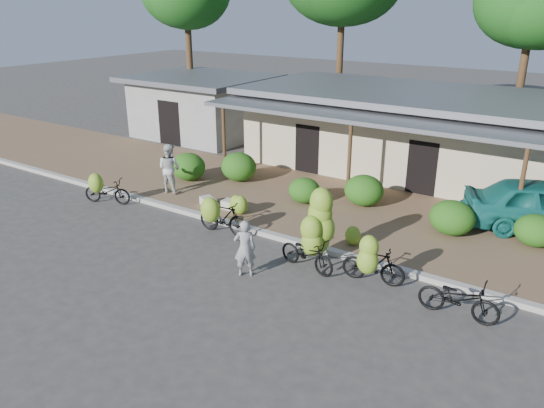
# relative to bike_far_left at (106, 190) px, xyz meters

# --- Properties ---
(ground) EXTENTS (100.00, 100.00, 0.00)m
(ground) POSITION_rel_bike_far_left_xyz_m (7.02, -1.12, -0.54)
(ground) COLOR #3E3B39
(ground) RESTS_ON ground
(sidewalk) EXTENTS (60.00, 6.00, 0.12)m
(sidewalk) POSITION_rel_bike_far_left_xyz_m (7.02, 3.88, -0.48)
(sidewalk) COLOR brown
(sidewalk) RESTS_ON ground
(curb) EXTENTS (60.00, 0.25, 0.15)m
(curb) POSITION_rel_bike_far_left_xyz_m (7.02, 0.88, -0.47)
(curb) COLOR #A8A399
(curb) RESTS_ON ground
(shop_main) EXTENTS (13.00, 8.50, 3.35)m
(shop_main) POSITION_rel_bike_far_left_xyz_m (7.02, 9.81, 1.18)
(shop_main) COLOR beige
(shop_main) RESTS_ON ground
(shop_grey) EXTENTS (7.00, 6.00, 3.15)m
(shop_grey) POSITION_rel_bike_far_left_xyz_m (-3.98, 9.87, 1.08)
(shop_grey) COLOR #9C9C97
(shop_grey) RESTS_ON ground
(hedge_0) EXTENTS (1.40, 1.26, 1.09)m
(hedge_0) POSITION_rel_bike_far_left_xyz_m (0.83, 3.42, 0.12)
(hedge_0) COLOR #1A5914
(hedge_0) RESTS_ON sidewalk
(hedge_1) EXTENTS (1.44, 1.30, 1.13)m
(hedge_1) POSITION_rel_bike_far_left_xyz_m (2.53, 4.46, 0.14)
(hedge_1) COLOR #1A5914
(hedge_1) RESTS_ON sidewalk
(hedge_2) EXTENTS (1.15, 1.04, 0.90)m
(hedge_2) POSITION_rel_bike_far_left_xyz_m (5.93, 3.76, 0.03)
(hedge_2) COLOR #1A5914
(hedge_2) RESTS_ON sidewalk
(hedge_3) EXTENTS (1.38, 1.24, 1.08)m
(hedge_3) POSITION_rel_bike_far_left_xyz_m (7.77, 4.69, 0.12)
(hedge_3) COLOR #1A5914
(hedge_3) RESTS_ON sidewalk
(hedge_4) EXTENTS (1.36, 1.23, 1.06)m
(hedge_4) POSITION_rel_bike_far_left_xyz_m (11.02, 3.90, 0.11)
(hedge_4) COLOR #1A5914
(hedge_4) RESTS_ON sidewalk
(hedge_5) EXTENTS (1.21, 1.09, 0.94)m
(hedge_5) POSITION_rel_bike_far_left_xyz_m (13.28, 4.41, 0.05)
(hedge_5) COLOR #1A5914
(hedge_5) RESTS_ON sidewalk
(bike_far_left) EXTENTS (1.86, 1.44, 1.32)m
(bike_far_left) POSITION_rel_bike_far_left_xyz_m (0.00, 0.00, 0.00)
(bike_far_left) COLOR black
(bike_far_left) RESTS_ON ground
(bike_left) EXTENTS (1.80, 1.23, 1.40)m
(bike_left) POSITION_rel_bike_far_left_xyz_m (5.07, 0.17, 0.09)
(bike_left) COLOR black
(bike_left) RESTS_ON ground
(bike_center) EXTENTS (1.82, 1.28, 2.19)m
(bike_center) POSITION_rel_bike_far_left_xyz_m (8.44, -0.01, 0.36)
(bike_center) COLOR black
(bike_center) RESTS_ON ground
(bike_right) EXTENTS (1.69, 1.22, 1.56)m
(bike_right) POSITION_rel_bike_far_left_xyz_m (10.19, -0.16, 0.11)
(bike_right) COLOR black
(bike_right) RESTS_ON ground
(bike_far_right) EXTENTS (1.85, 0.69, 0.96)m
(bike_far_right) POSITION_rel_bike_far_left_xyz_m (12.43, -0.41, -0.06)
(bike_far_right) COLOR black
(bike_far_right) RESTS_ON ground
(loose_banana_a) EXTENTS (0.52, 0.44, 0.64)m
(loose_banana_a) POSITION_rel_bike_far_left_xyz_m (4.58, 1.63, -0.10)
(loose_banana_a) COLOR #91B22C
(loose_banana_a) RESTS_ON sidewalk
(loose_banana_b) EXTENTS (0.52, 0.44, 0.65)m
(loose_banana_b) POSITION_rel_bike_far_left_xyz_m (4.72, 1.64, -0.10)
(loose_banana_b) COLOR #91B22C
(loose_banana_b) RESTS_ON sidewalk
(loose_banana_c) EXTENTS (0.47, 0.40, 0.59)m
(loose_banana_c) POSITION_rel_bike_far_left_xyz_m (8.87, 1.54, -0.13)
(loose_banana_c) COLOR #91B22C
(loose_banana_c) RESTS_ON sidewalk
(sack_near) EXTENTS (0.86, 0.41, 0.30)m
(sack_near) POSITION_rel_bike_far_left_xyz_m (4.29, 1.85, -0.27)
(sack_near) COLOR silver
(sack_near) RESTS_ON sidewalk
(sack_far) EXTENTS (0.84, 0.67, 0.28)m
(sack_far) POSITION_rel_bike_far_left_xyz_m (3.35, 1.63, -0.28)
(sack_far) COLOR silver
(sack_far) RESTS_ON sidewalk
(vendor) EXTENTS (0.68, 0.64, 1.56)m
(vendor) POSITION_rel_bike_far_left_xyz_m (7.22, -1.50, 0.24)
(vendor) COLOR gray
(vendor) RESTS_ON ground
(bystander) EXTENTS (0.94, 0.76, 1.83)m
(bystander) POSITION_rel_bike_far_left_xyz_m (1.23, 1.98, 0.50)
(bystander) COLOR silver
(bystander) RESTS_ON sidewalk
(teal_van) EXTENTS (5.09, 3.61, 1.61)m
(teal_van) POSITION_rel_bike_far_left_xyz_m (13.25, 5.77, 0.38)
(teal_van) COLOR #186E68
(teal_van) RESTS_ON sidewalk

